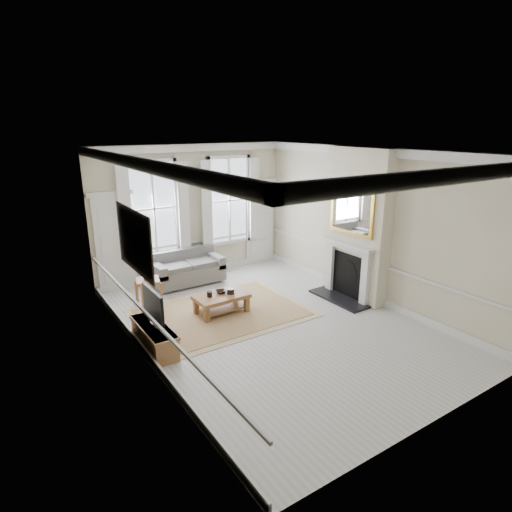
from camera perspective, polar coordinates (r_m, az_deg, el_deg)
floor at (r=8.72m, az=2.25°, el=-9.06°), size 7.20×7.20×0.00m
ceiling at (r=7.84m, az=2.55°, el=13.84°), size 7.20×7.20×0.00m
back_wall at (r=11.16m, az=-8.44°, el=5.86°), size 5.20×0.00×5.20m
left_wall at (r=6.99m, az=-15.25°, el=-1.38°), size 0.00×7.20×7.20m
right_wall at (r=9.81m, az=14.89°, el=3.92°), size 0.00×7.20×7.20m
window_left at (r=10.69m, az=-13.50°, el=6.17°), size 1.26×0.20×2.20m
window_right at (r=11.55m, az=-3.62°, el=7.40°), size 1.26×0.20×2.20m
door_left at (r=10.58m, az=-18.32°, el=1.48°), size 0.90×0.08×2.30m
door_right at (r=12.22m, az=0.51°, el=4.39°), size 0.90×0.08×2.30m
painting at (r=7.18m, az=-15.92°, el=1.96°), size 0.05×1.66×1.06m
chimney_breast at (r=9.82m, az=13.34°, el=4.04°), size 0.35×1.70×3.38m
hearth at (r=10.03m, az=10.99°, el=-5.59°), size 0.55×1.50×0.05m
fireplace at (r=9.92m, az=12.05°, el=-1.56°), size 0.21×1.45×1.33m
mirror at (r=9.60m, az=12.58°, el=5.93°), size 0.06×1.26×1.06m
sofa at (r=10.89m, az=-9.24°, el=-1.81°), size 1.75×0.85×0.84m
side_table at (r=9.71m, az=-14.20°, el=-3.66°), size 0.60×0.60×0.60m
rug at (r=9.21m, az=-4.59°, el=-7.52°), size 3.50×2.60×0.02m
coffee_table at (r=9.08m, az=-4.64°, el=-5.65°), size 1.13×0.68×0.42m
ceramic_pot_a at (r=8.97m, az=-6.22°, el=-5.07°), size 0.11×0.11×0.11m
ceramic_pot_b at (r=9.08m, az=-3.40°, el=-4.71°), size 0.16×0.16×0.11m
bowl at (r=9.15m, az=-4.68°, el=-4.76°), size 0.29×0.29×0.06m
tv_stand at (r=7.93m, az=-13.38°, el=-10.54°), size 0.41×1.28×0.46m
tv at (r=7.67m, az=-13.54°, el=-6.36°), size 0.08×0.90×0.68m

